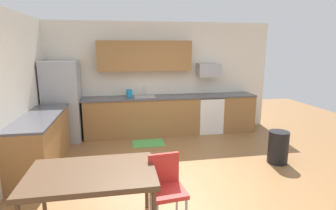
# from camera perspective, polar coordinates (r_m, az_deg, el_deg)

# --- Properties ---
(ground_plane) EXTENTS (12.00, 12.00, 0.00)m
(ground_plane) POSITION_cam_1_polar(r_m,az_deg,el_deg) (4.62, 2.28, -14.85)
(ground_plane) COLOR olive
(wall_back) EXTENTS (5.80, 0.10, 2.70)m
(wall_back) POSITION_cam_1_polar(r_m,az_deg,el_deg) (6.77, -2.49, 5.78)
(wall_back) COLOR silver
(wall_back) RESTS_ON ground
(cabinet_run_back) EXTENTS (2.72, 0.60, 0.90)m
(cabinet_run_back) POSITION_cam_1_polar(r_m,az_deg,el_deg) (6.55, -5.39, -2.49)
(cabinet_run_back) COLOR olive
(cabinet_run_back) RESTS_ON ground
(cabinet_run_back_right) EXTENTS (0.83, 0.60, 0.90)m
(cabinet_run_back_right) POSITION_cam_1_polar(r_m,az_deg,el_deg) (7.14, 13.96, -1.57)
(cabinet_run_back_right) COLOR olive
(cabinet_run_back_right) RESTS_ON ground
(cabinet_run_left) EXTENTS (0.60, 2.00, 0.90)m
(cabinet_run_left) POSITION_cam_1_polar(r_m,az_deg,el_deg) (5.28, -25.18, -7.23)
(cabinet_run_left) COLOR olive
(cabinet_run_left) RESTS_ON ground
(countertop_back) EXTENTS (4.80, 0.64, 0.04)m
(countertop_back) POSITION_cam_1_polar(r_m,az_deg,el_deg) (6.49, -2.04, 1.68)
(countertop_back) COLOR #4C4C51
(countertop_back) RESTS_ON cabinet_run_back
(countertop_left) EXTENTS (0.64, 2.00, 0.04)m
(countertop_left) POSITION_cam_1_polar(r_m,az_deg,el_deg) (5.15, -25.64, -2.28)
(countertop_left) COLOR #4C4C51
(countertop_left) RESTS_ON cabinet_run_left
(upper_cabinets_back) EXTENTS (2.20, 0.34, 0.70)m
(upper_cabinets_back) POSITION_cam_1_polar(r_m,az_deg,el_deg) (6.48, -4.94, 10.34)
(upper_cabinets_back) COLOR olive
(refrigerator) EXTENTS (0.76, 0.70, 1.81)m
(refrigerator) POSITION_cam_1_polar(r_m,az_deg,el_deg) (6.48, -21.39, 0.69)
(refrigerator) COLOR #9EA0A5
(refrigerator) RESTS_ON ground
(oven_range) EXTENTS (0.60, 0.60, 0.91)m
(oven_range) POSITION_cam_1_polar(r_m,az_deg,el_deg) (6.88, 8.52, -1.81)
(oven_range) COLOR white
(oven_range) RESTS_ON ground
(microwave) EXTENTS (0.54, 0.36, 0.32)m
(microwave) POSITION_cam_1_polar(r_m,az_deg,el_deg) (6.80, 8.54, 7.32)
(microwave) COLOR #9EA0A5
(sink_basin) EXTENTS (0.48, 0.40, 0.14)m
(sink_basin) POSITION_cam_1_polar(r_m,az_deg,el_deg) (6.46, -4.92, 1.23)
(sink_basin) COLOR #A5A8AD
(sink_basin) RESTS_ON countertop_back
(sink_faucet) EXTENTS (0.02, 0.02, 0.24)m
(sink_faucet) POSITION_cam_1_polar(r_m,az_deg,el_deg) (6.61, -5.10, 2.88)
(sink_faucet) COLOR #B2B5BA
(sink_faucet) RESTS_ON countertop_back
(dining_table) EXTENTS (1.40, 0.90, 0.75)m
(dining_table) POSITION_cam_1_polar(r_m,az_deg,el_deg) (3.19, -15.79, -14.39)
(dining_table) COLOR brown
(dining_table) RESTS_ON ground
(chair_near_table) EXTENTS (0.44, 0.44, 0.85)m
(chair_near_table) POSITION_cam_1_polar(r_m,az_deg,el_deg) (3.33, -0.40, -16.44)
(chair_near_table) COLOR red
(chair_near_table) RESTS_ON ground
(trash_bin) EXTENTS (0.36, 0.36, 0.60)m
(trash_bin) POSITION_cam_1_polar(r_m,az_deg,el_deg) (5.39, 22.29, -8.26)
(trash_bin) COLOR black
(trash_bin) RESTS_ON ground
(floor_mat) EXTENTS (0.70, 0.50, 0.01)m
(floor_mat) POSITION_cam_1_polar(r_m,az_deg,el_deg) (6.07, -4.24, -8.06)
(floor_mat) COLOR #4CA54C
(floor_mat) RESTS_ON ground
(kettle) EXTENTS (0.14, 0.14, 0.20)m
(kettle) POSITION_cam_1_polar(r_m,az_deg,el_deg) (6.46, -8.19, 2.41)
(kettle) COLOR #198CBF
(kettle) RESTS_ON countertop_back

